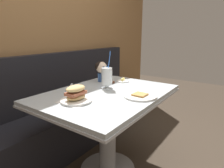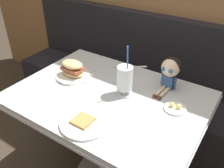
# 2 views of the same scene
# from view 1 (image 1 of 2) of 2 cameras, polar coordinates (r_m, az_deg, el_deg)

# --- Properties ---
(wood_panel_wall) EXTENTS (4.40, 0.08, 2.40)m
(wood_panel_wall) POSITION_cam_1_polar(r_m,az_deg,el_deg) (2.13, -21.20, 13.73)
(wood_panel_wall) COLOR olive
(wood_panel_wall) RESTS_ON ground
(booth_bench) EXTENTS (2.60, 0.48, 1.00)m
(booth_bench) POSITION_cam_1_polar(r_m,az_deg,el_deg) (2.12, -15.33, -10.20)
(booth_bench) COLOR black
(booth_bench) RESTS_ON ground
(diner_table) EXTENTS (1.11, 0.81, 0.74)m
(diner_table) POSITION_cam_1_polar(r_m,az_deg,el_deg) (1.63, -1.38, -9.05)
(diner_table) COLOR #B2BCC1
(diner_table) RESTS_ON ground
(toast_plate) EXTENTS (0.25, 0.25, 0.03)m
(toast_plate) POSITION_cam_1_polar(r_m,az_deg,el_deg) (1.46, 8.23, -3.42)
(toast_plate) COLOR white
(toast_plate) RESTS_ON diner_table
(milkshake_glass) EXTENTS (0.10, 0.10, 0.32)m
(milkshake_glass) POSITION_cam_1_polar(r_m,az_deg,el_deg) (1.62, -1.51, 1.99)
(milkshake_glass) COLOR silver
(milkshake_glass) RESTS_ON diner_table
(sandwich_plate) EXTENTS (0.22, 0.22, 0.12)m
(sandwich_plate) POSITION_cam_1_polar(r_m,az_deg,el_deg) (1.35, -10.54, -3.24)
(sandwich_plate) COLOR white
(sandwich_plate) RESTS_ON diner_table
(butter_saucer) EXTENTS (0.12, 0.12, 0.04)m
(butter_saucer) POSITION_cam_1_polar(r_m,az_deg,el_deg) (1.90, 3.22, 0.98)
(butter_saucer) COLOR white
(butter_saucer) RESTS_ON diner_table
(butter_knife) EXTENTS (0.20, 0.16, 0.01)m
(butter_knife) POSITION_cam_1_polar(r_m,az_deg,el_deg) (1.71, -12.44, -1.04)
(butter_knife) COLOR silver
(butter_knife) RESTS_ON diner_table
(seated_doll) EXTENTS (0.12, 0.22, 0.20)m
(seated_doll) POSITION_cam_1_polar(r_m,az_deg,el_deg) (1.89, -3.14, 4.57)
(seated_doll) COLOR #385689
(seated_doll) RESTS_ON diner_table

